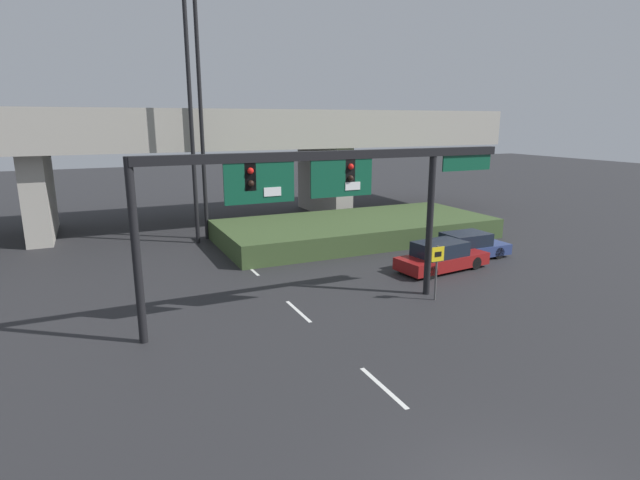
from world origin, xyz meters
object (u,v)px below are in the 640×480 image
(speed_limit_sign, at_px, (437,265))
(highway_light_pole_far, at_px, (199,82))
(signal_gantry, at_px, (324,184))
(highway_light_pole_near, at_px, (189,87))
(parked_sedan_near_right, at_px, (441,257))
(parked_sedan_mid_right, at_px, (467,246))

(speed_limit_sign, xyz_separation_m, highway_light_pole_far, (-6.16, 14.95, 7.88))
(speed_limit_sign, relative_size, highway_light_pole_far, 0.13)
(signal_gantry, bearing_deg, highway_light_pole_near, 99.46)
(highway_light_pole_near, height_order, highway_light_pole_far, highway_light_pole_far)
(highway_light_pole_near, xyz_separation_m, parked_sedan_near_right, (9.83, -10.67, -8.39))
(highway_light_pole_far, height_order, parked_sedan_near_right, highway_light_pole_far)
(speed_limit_sign, distance_m, highway_light_pole_far, 17.99)
(signal_gantry, bearing_deg, speed_limit_sign, -9.18)
(parked_sedan_mid_right, bearing_deg, speed_limit_sign, -141.21)
(highway_light_pole_near, xyz_separation_m, parked_sedan_mid_right, (12.46, -9.49, -8.42))
(signal_gantry, bearing_deg, highway_light_pole_far, 95.85)
(signal_gantry, height_order, speed_limit_sign, signal_gantry)
(speed_limit_sign, bearing_deg, parked_sedan_near_right, 49.17)
(highway_light_pole_far, relative_size, parked_sedan_near_right, 3.65)
(highway_light_pole_near, relative_size, highway_light_pole_far, 0.96)
(highway_light_pole_near, distance_m, highway_light_pole_far, 1.23)
(signal_gantry, relative_size, speed_limit_sign, 6.34)
(highway_light_pole_near, bearing_deg, signal_gantry, -80.54)
(highway_light_pole_near, bearing_deg, parked_sedan_near_right, -47.34)
(speed_limit_sign, relative_size, highway_light_pole_near, 0.13)
(parked_sedan_near_right, bearing_deg, highway_light_pole_far, 121.47)
(speed_limit_sign, height_order, highway_light_pole_far, highway_light_pole_far)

